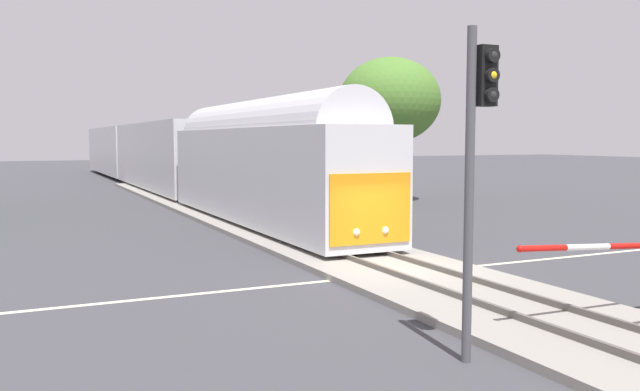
% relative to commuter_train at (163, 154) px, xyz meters
% --- Properties ---
extents(ground_plane, '(220.00, 220.00, 0.00)m').
position_rel_commuter_train_xyz_m(ground_plane, '(-0.00, -31.59, -2.74)').
color(ground_plane, '#3D3D42').
extents(road_centre_stripe, '(44.00, 0.20, 0.01)m').
position_rel_commuter_train_xyz_m(road_centre_stripe, '(-0.00, -31.59, -2.74)').
color(road_centre_stripe, beige).
rests_on(road_centre_stripe, ground).
extents(railway_track, '(4.40, 80.00, 0.32)m').
position_rel_commuter_train_xyz_m(railway_track, '(-0.00, -31.59, -2.64)').
color(railway_track, gray).
rests_on(railway_track, ground).
extents(commuter_train, '(3.04, 64.15, 5.16)m').
position_rel_commuter_train_xyz_m(commuter_train, '(0.00, 0.00, 0.00)').
color(commuter_train, silver).
rests_on(commuter_train, railway_track).
extents(traffic_signal_median, '(0.53, 0.38, 5.62)m').
position_rel_commuter_train_xyz_m(traffic_signal_median, '(-2.75, -38.42, 1.02)').
color(traffic_signal_median, '#4C4C51').
rests_on(traffic_signal_median, ground).
extents(oak_far_right, '(6.05, 6.05, 8.63)m').
position_rel_commuter_train_xyz_m(oak_far_right, '(10.81, -12.94, 3.32)').
color(oak_far_right, '#4C3828').
rests_on(oak_far_right, ground).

